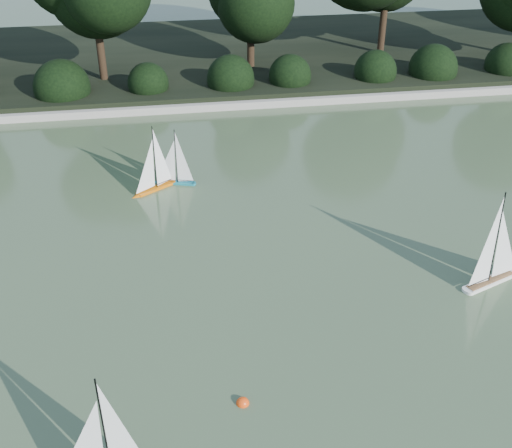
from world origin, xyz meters
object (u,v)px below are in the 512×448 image
object	(u,v)px
sailboat_teal	(172,174)
race_buoy	(243,403)
sailboat_white_b	(497,267)
sailboat_orange	(151,181)

from	to	relation	value
sailboat_teal	race_buoy	world-z (taller)	sailboat_teal
sailboat_white_b	sailboat_orange	xyz separation A→B (m)	(-5.02, 3.76, -0.04)
sailboat_orange	sailboat_teal	world-z (taller)	sailboat_orange
sailboat_teal	race_buoy	bearing A→B (deg)	-84.78
sailboat_white_b	sailboat_teal	size ratio (longest dim) A/B	1.36
race_buoy	sailboat_white_b	bearing A→B (deg)	23.97
sailboat_orange	sailboat_teal	bearing A→B (deg)	31.57
sailboat_teal	sailboat_white_b	bearing A→B (deg)	-40.88
sailboat_orange	race_buoy	world-z (taller)	sailboat_orange
sailboat_white_b	sailboat_orange	size ratio (longest dim) A/B	1.20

